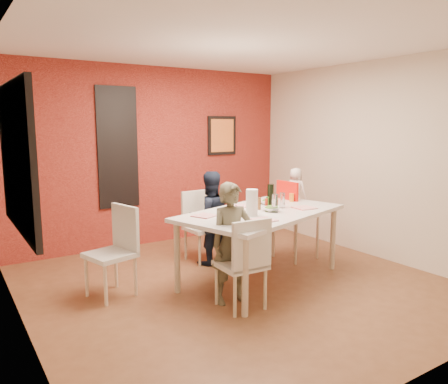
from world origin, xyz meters
TOP-DOWN VIEW (x-y plane):
  - ground at (0.00, 0.00)m, footprint 4.50×4.50m
  - ceiling at (0.00, 0.00)m, footprint 4.50×4.50m
  - wall_back at (0.00, 2.25)m, footprint 4.50×0.02m
  - wall_front at (0.00, -2.25)m, footprint 4.50×0.02m
  - wall_left at (-2.25, 0.00)m, footprint 0.02×4.50m
  - wall_right at (2.25, 0.00)m, footprint 0.02×4.50m
  - brick_accent_wall at (0.00, 2.23)m, footprint 4.50×0.02m
  - picture_window_frame at (-2.22, 0.20)m, footprint 0.05×1.70m
  - picture_window_pane at (-2.21, 0.20)m, footprint 0.02×1.55m
  - glassblock_strip at (-0.60, 2.21)m, footprint 0.55×0.03m
  - glassblock_surround at (-0.60, 2.21)m, footprint 0.60×0.03m
  - art_print_frame at (1.20, 2.21)m, footprint 0.54×0.03m
  - art_print_canvas at (1.20, 2.19)m, footprint 0.44×0.01m
  - dining_table at (0.32, -0.01)m, footprint 2.25×1.65m
  - chair_near at (-0.34, -0.60)m, footprint 0.45×0.45m
  - chair_far at (0.13, 1.10)m, footprint 0.46×0.46m
  - chair_left at (-1.25, 0.50)m, footprint 0.55×0.55m
  - high_chair at (1.21, 0.42)m, footprint 0.49×0.49m
  - child_near at (-0.33, -0.36)m, footprint 0.50×0.36m
  - child_far at (0.13, 0.85)m, footprint 0.66×0.55m
  - toddler at (1.24, 0.42)m, footprint 0.28×0.35m
  - plate_near_left at (0.03, -0.42)m, footprint 0.24×0.24m
  - plate_far_mid at (0.34, 0.33)m, footprint 0.27×0.27m
  - plate_near_right at (0.86, -0.16)m, footprint 0.25×0.25m
  - plate_far_left at (-0.38, 0.11)m, footprint 0.30×0.30m
  - salad_bowl_a at (0.41, -0.08)m, footprint 0.22×0.22m
  - salad_bowl_b at (0.66, 0.30)m, footprint 0.27×0.27m
  - wine_bottle at (0.53, 0.08)m, footprint 0.08×0.08m
  - wine_glass_a at (0.40, -0.16)m, footprint 0.07×0.07m
  - wine_glass_b at (0.66, 0.01)m, footprint 0.06×0.06m
  - paper_towel_roll at (0.07, -0.15)m, footprint 0.13×0.13m
  - condiment_red at (0.42, 0.03)m, footprint 0.03×0.03m
  - condiment_green at (0.48, 0.08)m, footprint 0.04×0.04m
  - condiment_brown at (0.35, 0.07)m, footprint 0.04×0.04m
  - sippy_cup at (1.03, 0.27)m, footprint 0.06×0.06m

SIDE VIEW (x-z plane):
  - ground at x=0.00m, z-range 0.00..0.00m
  - chair_far at x=0.13m, z-range 0.06..0.99m
  - chair_near at x=-0.34m, z-range 0.06..1.00m
  - chair_left at x=-1.25m, z-range 0.06..1.03m
  - child_far at x=0.13m, z-range 0.00..1.24m
  - child_near at x=-0.33m, z-range 0.00..1.26m
  - high_chair at x=1.21m, z-range 0.11..1.20m
  - dining_table at x=0.32m, z-range 0.34..1.18m
  - plate_far_mid at x=0.34m, z-range 0.84..0.85m
  - plate_far_left at x=-0.38m, z-range 0.84..0.85m
  - plate_near_left at x=0.03m, z-range 0.84..0.85m
  - plate_near_right at x=0.86m, z-range 0.84..0.85m
  - salad_bowl_a at x=0.41m, z-range 0.84..0.89m
  - salad_bowl_b at x=0.66m, z-range 0.84..0.89m
  - sippy_cup at x=1.03m, z-range 0.84..0.95m
  - condiment_red at x=0.42m, z-range 0.84..0.97m
  - condiment_green at x=0.48m, z-range 0.84..0.98m
  - condiment_brown at x=0.35m, z-range 0.84..0.98m
  - wine_glass_b at x=0.66m, z-range 0.84..1.02m
  - wine_glass_a at x=0.40m, z-range 0.84..1.05m
  - toddler at x=1.24m, z-range 0.64..1.26m
  - wine_bottle at x=0.53m, z-range 0.84..1.13m
  - paper_towel_roll at x=0.07m, z-range 0.84..1.13m
  - wall_back at x=0.00m, z-range 0.00..2.70m
  - wall_front at x=0.00m, z-range 0.00..2.70m
  - wall_left at x=-2.25m, z-range 0.00..2.70m
  - wall_right at x=2.25m, z-range 0.00..2.70m
  - brick_accent_wall at x=0.00m, z-range 0.00..2.70m
  - glassblock_strip at x=-0.60m, z-range 0.65..2.35m
  - glassblock_surround at x=-0.60m, z-range 0.62..2.38m
  - picture_window_frame at x=-2.22m, z-range 0.90..2.20m
  - picture_window_pane at x=-2.21m, z-range 0.98..2.12m
  - art_print_frame at x=1.20m, z-range 1.33..1.97m
  - art_print_canvas at x=1.20m, z-range 1.38..1.92m
  - ceiling at x=0.00m, z-range 2.69..2.71m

